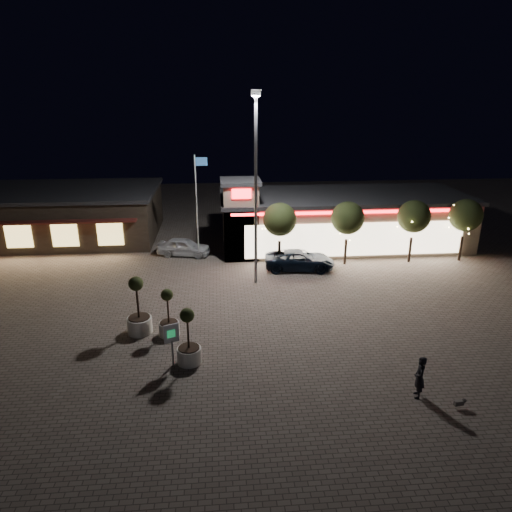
{
  "coord_description": "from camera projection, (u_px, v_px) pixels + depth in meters",
  "views": [
    {
      "loc": [
        -0.47,
        -20.55,
        12.13
      ],
      "look_at": [
        1.84,
        6.0,
        2.62
      ],
      "focal_mm": 32.0,
      "sensor_mm": 36.0,
      "label": 1
    }
  ],
  "objects": [
    {
      "name": "restaurant_building",
      "position": [
        64.0,
        213.0,
        40.27
      ],
      "size": [
        16.4,
        11.0,
        4.3
      ],
      "color": "#382D23",
      "rests_on": "ground"
    },
    {
      "name": "pedestrian",
      "position": [
        419.0,
        377.0,
        19.06
      ],
      "size": [
        0.6,
        0.77,
        1.89
      ],
      "primitive_type": "imported",
      "rotation": [
        0.0,
        0.0,
        -1.8
      ],
      "color": "black",
      "rests_on": "ground"
    },
    {
      "name": "valet_sign",
      "position": [
        172.0,
        337.0,
        21.11
      ],
      "size": [
        0.68,
        0.32,
        2.15
      ],
      "color": "gray",
      "rests_on": "ground"
    },
    {
      "name": "floodlight_pole",
      "position": [
        256.0,
        180.0,
        28.71
      ],
      "size": [
        0.6,
        0.4,
        12.38
      ],
      "color": "gray",
      "rests_on": "ground"
    },
    {
      "name": "ground",
      "position": [
        230.0,
        344.0,
        23.4
      ],
      "size": [
        90.0,
        90.0,
        0.0
      ],
      "primitive_type": "plane",
      "color": "#665A52",
      "rests_on": "ground"
    },
    {
      "name": "planter_mid",
      "position": [
        189.0,
        346.0,
        21.53
      ],
      "size": [
        1.16,
        1.16,
        2.85
      ],
      "color": "silver",
      "rests_on": "ground"
    },
    {
      "name": "planter_right",
      "position": [
        169.0,
        321.0,
        24.03
      ],
      "size": [
        1.08,
        1.08,
        2.66
      ],
      "color": "silver",
      "rests_on": "ground"
    },
    {
      "name": "string_tree_d",
      "position": [
        466.0,
        215.0,
        33.99
      ],
      "size": [
        2.42,
        2.42,
        4.79
      ],
      "color": "#332319",
      "rests_on": "ground"
    },
    {
      "name": "retail_building",
      "position": [
        337.0,
        219.0,
        38.27
      ],
      "size": [
        20.4,
        8.4,
        6.1
      ],
      "color": "gray",
      "rests_on": "ground"
    },
    {
      "name": "flagpole",
      "position": [
        198.0,
        199.0,
        33.85
      ],
      "size": [
        0.95,
        0.1,
        8.0
      ],
      "color": "white",
      "rests_on": "ground"
    },
    {
      "name": "string_tree_c",
      "position": [
        414.0,
        217.0,
        33.66
      ],
      "size": [
        2.42,
        2.42,
        4.79
      ],
      "color": "#332319",
      "rests_on": "ground"
    },
    {
      "name": "dog",
      "position": [
        461.0,
        402.0,
        18.57
      ],
      "size": [
        0.53,
        0.23,
        0.28
      ],
      "color": "#59514C",
      "rests_on": "ground"
    },
    {
      "name": "pickup_truck",
      "position": [
        300.0,
        260.0,
        33.2
      ],
      "size": [
        5.27,
        2.84,
        1.4
      ],
      "primitive_type": "imported",
      "rotation": [
        0.0,
        0.0,
        1.47
      ],
      "color": "black",
      "rests_on": "ground"
    },
    {
      "name": "string_tree_a",
      "position": [
        280.0,
        220.0,
        32.85
      ],
      "size": [
        2.42,
        2.42,
        4.79
      ],
      "color": "#332319",
      "rests_on": "ground"
    },
    {
      "name": "planter_left",
      "position": [
        139.0,
        316.0,
        24.22
      ],
      "size": [
        1.32,
        1.32,
        3.23
      ],
      "color": "silver",
      "rests_on": "ground"
    },
    {
      "name": "string_tree_b",
      "position": [
        348.0,
        218.0,
        33.26
      ],
      "size": [
        2.42,
        2.42,
        4.79
      ],
      "color": "#332319",
      "rests_on": "ground"
    },
    {
      "name": "white_sedan",
      "position": [
        184.0,
        247.0,
        36.04
      ],
      "size": [
        4.41,
        2.54,
        1.41
      ],
      "primitive_type": "imported",
      "rotation": [
        0.0,
        0.0,
        1.35
      ],
      "color": "silver",
      "rests_on": "ground"
    }
  ]
}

